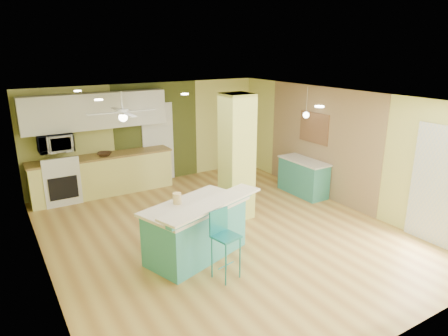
{
  "coord_description": "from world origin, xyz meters",
  "views": [
    {
      "loc": [
        -3.51,
        -5.83,
        3.34
      ],
      "look_at": [
        0.3,
        0.4,
        1.11
      ],
      "focal_mm": 32.0,
      "sensor_mm": 36.0,
      "label": 1
    }
  ],
  "objects_px": {
    "fruit_bowl": "(104,154)",
    "canister": "(177,198)",
    "peninsula": "(196,229)",
    "bar_stool": "(223,233)",
    "side_counter": "(303,177)"
  },
  "relations": [
    {
      "from": "peninsula",
      "to": "bar_stool",
      "type": "distance_m",
      "value": 0.79
    },
    {
      "from": "side_counter",
      "to": "peninsula",
      "type": "bearing_deg",
      "value": -159.65
    },
    {
      "from": "peninsula",
      "to": "side_counter",
      "type": "relative_size",
      "value": 1.62
    },
    {
      "from": "bar_stool",
      "to": "canister",
      "type": "height_order",
      "value": "canister"
    },
    {
      "from": "side_counter",
      "to": "fruit_bowl",
      "type": "xyz_separation_m",
      "value": [
        -3.95,
        2.34,
        0.57
      ]
    },
    {
      "from": "peninsula",
      "to": "side_counter",
      "type": "bearing_deg",
      "value": 1.83
    },
    {
      "from": "side_counter",
      "to": "fruit_bowl",
      "type": "distance_m",
      "value": 4.63
    },
    {
      "from": "bar_stool",
      "to": "fruit_bowl",
      "type": "bearing_deg",
      "value": 84.12
    },
    {
      "from": "bar_stool",
      "to": "side_counter",
      "type": "relative_size",
      "value": 0.83
    },
    {
      "from": "peninsula",
      "to": "side_counter",
      "type": "distance_m",
      "value": 3.73
    },
    {
      "from": "peninsula",
      "to": "bar_stool",
      "type": "relative_size",
      "value": 1.95
    },
    {
      "from": "peninsula",
      "to": "fruit_bowl",
      "type": "xyz_separation_m",
      "value": [
        -0.46,
        3.64,
        0.5
      ]
    },
    {
      "from": "side_counter",
      "to": "canister",
      "type": "distance_m",
      "value": 3.93
    },
    {
      "from": "peninsula",
      "to": "fruit_bowl",
      "type": "distance_m",
      "value": 3.7
    },
    {
      "from": "fruit_bowl",
      "to": "canister",
      "type": "distance_m",
      "value": 3.45
    }
  ]
}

